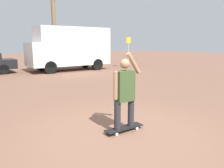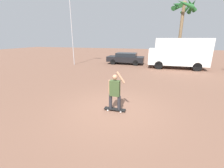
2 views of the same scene
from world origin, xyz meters
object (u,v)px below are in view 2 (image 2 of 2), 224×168
Objects in this scene: palm_tree_near_van at (183,11)px; flagpole at (72,24)px; skateboard at (115,109)px; camper_van at (179,52)px; person_skateboarder at (115,90)px; parked_car_black at (126,58)px.

flagpole is at bearing -155.76° from palm_tree_near_van.
camper_van is at bearing 71.41° from skateboard.
palm_tree_near_van reaches higher than skateboard.
camper_van is at bearing 71.41° from person_skateboarder.
person_skateboarder is 12.27m from parked_car_black.
skateboard is 0.56× the size of person_skateboarder.
flagpole is at bearing 127.30° from skateboard.
palm_tree_near_van reaches higher than person_skateboarder.
person_skateboarder is at bearing -52.70° from flagpole.
parked_car_black is (-1.95, 12.11, 0.64)m from skateboard.
palm_tree_near_van is at bearing 24.24° from flagpole.
skateboard is 16.85m from palm_tree_near_van.
parked_car_black is at bearing 168.26° from camper_van.
palm_tree_near_van is (6.10, 3.11, 5.27)m from parked_car_black.
parked_car_black is at bearing 21.14° from flagpole.
palm_tree_near_van is (0.47, 4.28, 4.36)m from camper_van.
parked_car_black is at bearing 99.14° from skateboard.
parked_car_black is 7.11m from flagpole.
camper_van is at bearing -96.31° from palm_tree_near_van.
parked_car_black is at bearing 99.14° from person_skateboarder.
camper_van reaches higher than person_skateboarder.
skateboard is at bearing -0.00° from person_skateboarder.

